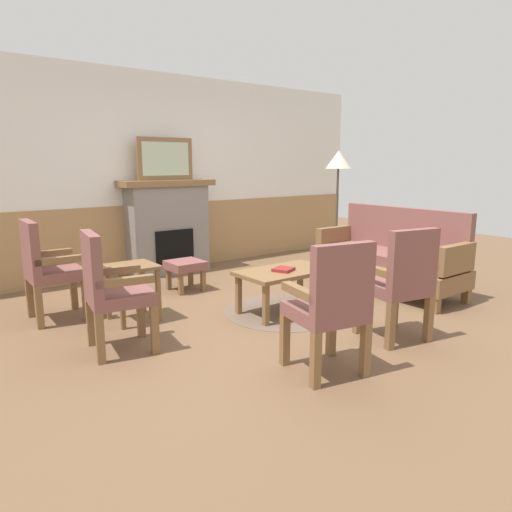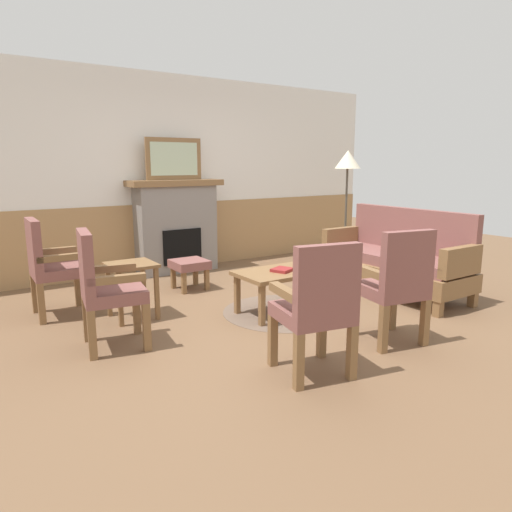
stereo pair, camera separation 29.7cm
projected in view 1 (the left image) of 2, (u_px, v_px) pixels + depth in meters
The scene contains 15 objects.
ground_plane at pixel (277, 315), 4.67m from camera, with size 14.00×14.00×0.00m, color brown.
wall_back at pixel (158, 177), 6.44m from camera, with size 7.20×0.14×2.70m.
fireplace at pixel (168, 226), 6.38m from camera, with size 1.30×0.44×1.28m.
framed_picture at pixel (165, 159), 6.20m from camera, with size 0.80×0.04×0.56m.
couch at pixel (390, 258), 5.52m from camera, with size 0.70×1.80×0.98m.
coffee_table at pixel (285, 275), 4.71m from camera, with size 0.96×0.56×0.44m.
round_rug at pixel (284, 311), 4.79m from camera, with size 1.25×1.25×0.01m, color brown.
book_on_table at pixel (284, 269), 4.65m from camera, with size 0.19×0.18×0.03m, color maroon.
footstool at pixel (185, 267), 5.53m from camera, with size 0.40×0.40×0.36m.
armchair_near_fireplace at pixel (110, 287), 3.68m from camera, with size 0.55×0.55×0.98m.
armchair_by_window_left at pixel (47, 266), 4.43m from camera, with size 0.49×0.49×0.98m.
armchair_front_left at pixel (331, 303), 3.26m from camera, with size 0.57×0.57×0.98m.
armchair_front_center at pixel (401, 279), 3.91m from camera, with size 0.57×0.57×0.98m.
side_table at pixel (132, 277), 4.44m from camera, with size 0.44×0.44×0.55m.
floor_lamp_by_couch at pixel (338, 167), 6.50m from camera, with size 0.36×0.36×1.68m.
Camera 1 is at (-2.88, -3.42, 1.50)m, focal length 32.53 mm.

